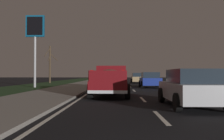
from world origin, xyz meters
TOP-DOWN VIEW (x-y plane):
  - ground at (27.00, 0.00)m, footprint 144.00×144.00m
  - sidewalk_shoulder at (27.00, 5.70)m, footprint 108.00×4.00m
  - grass_verge at (27.00, 10.70)m, footprint 108.00×6.00m
  - lane_markings at (28.96, 2.55)m, footprint 108.00×3.54m
  - pickup_truck at (11.99, 1.75)m, footprint 5.49×2.41m
  - sedan_white at (18.56, 1.94)m, footprint 4.41×2.04m
  - sedan_blue at (21.36, -1.93)m, footprint 4.44×2.08m
  - sedan_tan at (32.98, -1.70)m, footprint 4.43×2.07m
  - sedan_silver at (7.28, -1.68)m, footprint 4.41×2.03m
  - gas_price_sign at (21.29, 9.79)m, footprint 0.27×1.90m
  - street_light_near at (10.87, 8.07)m, footprint 0.36×1.97m
  - bare_tree_far at (33.20, 11.69)m, footprint 1.92×1.77m

SIDE VIEW (x-z plane):
  - ground at x=27.00m, z-range 0.00..0.00m
  - grass_verge at x=27.00m, z-range 0.00..0.01m
  - lane_markings at x=28.96m, z-range 0.00..0.01m
  - sidewalk_shoulder at x=27.00m, z-range 0.00..0.12m
  - sedan_white at x=18.56m, z-range 0.01..1.55m
  - sedan_blue at x=21.36m, z-range 0.01..1.55m
  - sedan_tan at x=32.98m, z-range 0.01..1.55m
  - sedan_silver at x=7.28m, z-range 0.01..1.55m
  - pickup_truck at x=11.99m, z-range 0.05..1.92m
  - bare_tree_far at x=33.20m, z-range 0.17..5.84m
  - street_light_near at x=10.87m, z-range 0.82..8.77m
  - gas_price_sign at x=21.29m, z-range 1.88..9.25m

